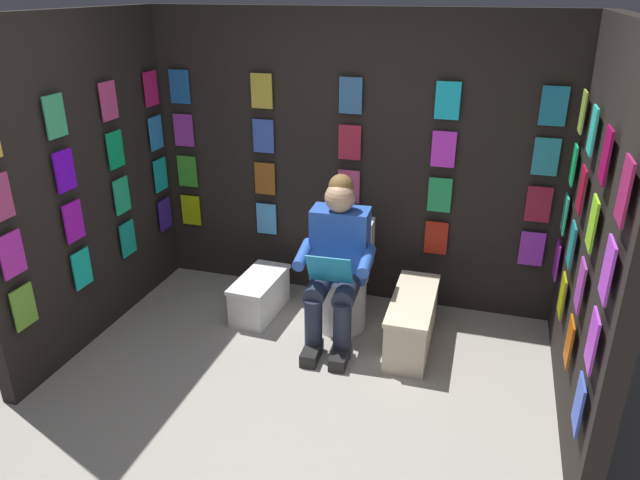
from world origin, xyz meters
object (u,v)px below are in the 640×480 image
(toilet, at_px, (343,282))
(person_reading, at_px, (336,261))
(comic_longbox_far, at_px, (412,322))
(comic_longbox_near, at_px, (260,295))

(toilet, distance_m, person_reading, 0.35)
(comic_longbox_far, bearing_deg, toilet, -20.01)
(toilet, height_order, comic_longbox_near, toilet)
(toilet, xyz_separation_m, person_reading, (-0.01, 0.23, 0.27))
(comic_longbox_near, bearing_deg, person_reading, 170.03)
(person_reading, height_order, comic_longbox_far, person_reading)
(person_reading, distance_m, comic_longbox_far, 0.68)
(person_reading, distance_m, comic_longbox_near, 0.80)
(comic_longbox_near, height_order, comic_longbox_far, comic_longbox_far)
(person_reading, bearing_deg, comic_longbox_near, -15.62)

